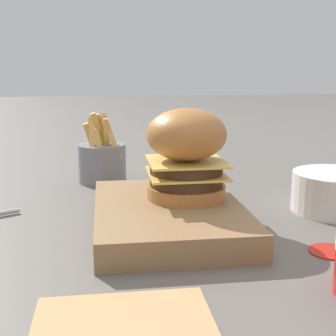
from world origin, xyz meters
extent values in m
plane|color=#5B5651|center=(0.00, 0.00, 0.00)|extent=(6.00, 6.00, 0.00)
cube|color=olive|center=(0.02, 0.04, 0.02)|extent=(0.28, 0.20, 0.04)
cylinder|color=#AD6B33|center=(0.04, 0.01, 0.04)|extent=(0.11, 0.11, 0.02)
cylinder|color=#422819|center=(0.04, 0.01, 0.06)|extent=(0.10, 0.10, 0.02)
cube|color=#EAC656|center=(0.04, 0.01, 0.07)|extent=(0.11, 0.11, 0.00)
cylinder|color=#422819|center=(0.04, 0.01, 0.08)|extent=(0.10, 0.10, 0.02)
cube|color=#EAC656|center=(0.04, 0.01, 0.09)|extent=(0.11, 0.11, 0.00)
ellipsoid|color=#AD6B33|center=(0.04, 0.01, 0.13)|extent=(0.11, 0.11, 0.07)
cylinder|color=slate|center=(0.30, 0.13, 0.04)|extent=(0.09, 0.09, 0.07)
cube|color=gold|center=(0.30, 0.15, 0.08)|extent=(0.02, 0.03, 0.07)
cube|color=gold|center=(0.30, 0.12, 0.09)|extent=(0.02, 0.04, 0.09)
cube|color=gold|center=(0.30, 0.13, 0.09)|extent=(0.02, 0.04, 0.09)
cube|color=gold|center=(0.31, 0.13, 0.08)|extent=(0.03, 0.03, 0.07)
cube|color=gold|center=(0.28, 0.13, 0.07)|extent=(0.03, 0.02, 0.06)
cube|color=gold|center=(0.30, 0.13, 0.09)|extent=(0.01, 0.02, 0.08)
cube|color=gold|center=(0.28, 0.15, 0.09)|extent=(0.03, 0.01, 0.08)
cube|color=gold|center=(0.29, 0.12, 0.09)|extent=(0.03, 0.01, 0.08)
cube|color=gold|center=(0.28, 0.11, 0.09)|extent=(0.03, 0.04, 0.09)
cylinder|color=silver|center=(0.05, -0.23, 0.03)|extent=(0.13, 0.13, 0.06)
cylinder|color=#B21E14|center=(-0.10, -0.15, 0.00)|extent=(0.05, 0.05, 0.00)
camera|label=1|loc=(-0.60, 0.12, 0.22)|focal=50.00mm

